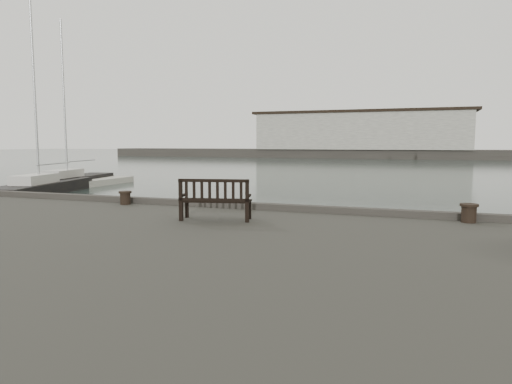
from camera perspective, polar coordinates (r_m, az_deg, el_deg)
ground at (r=13.95m, az=-2.41°, el=-8.27°), size 400.00×400.00×0.00m
pontoon at (r=33.89m, az=-28.13°, el=-0.02°), size 2.00×24.00×0.50m
breakwater at (r=104.95m, az=14.70°, el=6.42°), size 140.00×9.50×12.20m
bench at (r=11.40m, az=-5.07°, el=-1.91°), size 1.84×0.98×1.01m
bollard_left at (r=14.82m, az=-16.03°, el=-0.70°), size 0.42×0.42×0.41m
bollard_right at (r=12.17m, az=25.06°, el=-2.41°), size 0.46×0.46×0.45m
yacht_b at (r=39.27m, az=-22.09°, el=1.00°), size 4.13×10.40×13.41m
yacht_c at (r=34.30m, az=-25.01°, el=0.18°), size 4.83×10.14×13.23m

